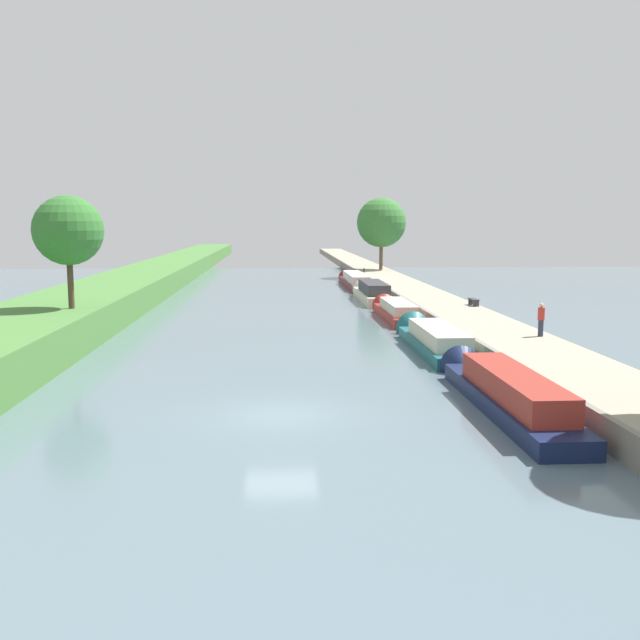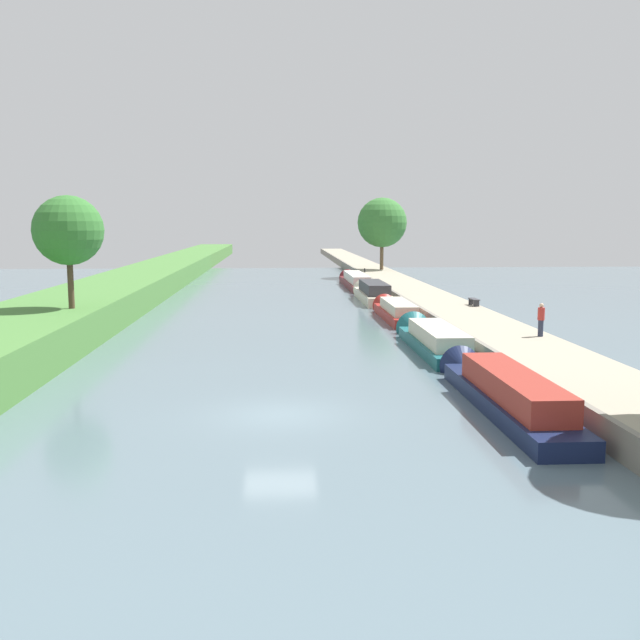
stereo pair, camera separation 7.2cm
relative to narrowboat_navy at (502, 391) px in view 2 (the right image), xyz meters
The scene contains 13 objects.
ground_plane 7.99m from the narrowboat_navy, behind, with size 160.00×160.00×0.00m, color slate.
right_towpath 3.76m from the narrowboat_navy, ahead, with size 4.20×260.00×0.95m.
stone_quay 1.59m from the narrowboat_navy, 19.20° to the right, with size 0.25×260.00×1.00m.
narrowboat_navy is the anchor object (origin of this frame).
narrowboat_teal 11.98m from the narrowboat_navy, 89.65° to the left, with size 2.15×11.17×2.08m.
narrowboat_red 23.94m from the narrowboat_navy, 89.72° to the left, with size 1.88×10.52×1.88m.
narrowboat_cream 35.39m from the narrowboat_navy, 89.96° to the left, with size 2.15×11.43×2.29m.
narrowboat_maroon 48.89m from the narrowboat_navy, 89.97° to the left, with size 2.05×15.42×2.09m.
tree_rightbank_midnear 61.09m from the narrowboat_navy, 85.72° to the left, with size 5.89×5.89×8.55m.
tree_leftbank_downstream 24.65m from the narrowboat_navy, 142.71° to the left, with size 3.72×3.72×6.05m.
person_walking 11.11m from the narrowboat_navy, 62.86° to the left, with size 0.34×0.34×1.66m.
mooring_bollard_far 56.04m from the narrowboat_navy, 88.03° to the left, with size 0.16×0.16×0.45m.
park_bench 23.74m from the narrowboat_navy, 76.91° to the left, with size 0.44×1.50×0.47m.
Camera 2 is at (-0.06, -23.90, 6.57)m, focal length 40.02 mm.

